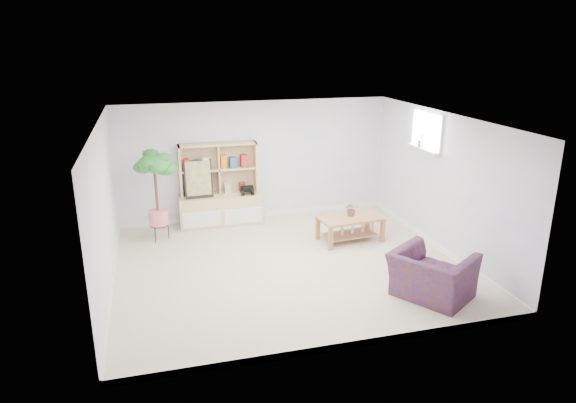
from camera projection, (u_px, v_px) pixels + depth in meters
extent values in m
cube|color=beige|center=(288.00, 265.00, 8.45)|extent=(5.50, 5.00, 0.01)
cube|color=white|center=(288.00, 119.00, 7.72)|extent=(5.50, 5.00, 0.01)
cube|color=white|center=(255.00, 161.00, 10.38)|extent=(5.50, 0.01, 2.40)
cube|color=white|center=(346.00, 258.00, 5.79)|extent=(5.50, 0.01, 2.40)
cube|color=white|center=(104.00, 210.00, 7.39)|extent=(0.01, 5.00, 2.40)
cube|color=white|center=(443.00, 183.00, 8.77)|extent=(0.01, 5.00, 2.40)
cube|color=white|center=(423.00, 149.00, 9.16)|extent=(0.14, 1.00, 0.04)
imported|color=#1E7921|center=(352.00, 209.00, 9.35)|extent=(0.28, 0.25, 0.27)
imported|color=navy|center=(432.00, 272.00, 7.29)|extent=(1.34, 1.38, 0.78)
imported|color=#136A1D|center=(421.00, 140.00, 9.18)|extent=(0.17, 0.16, 0.25)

